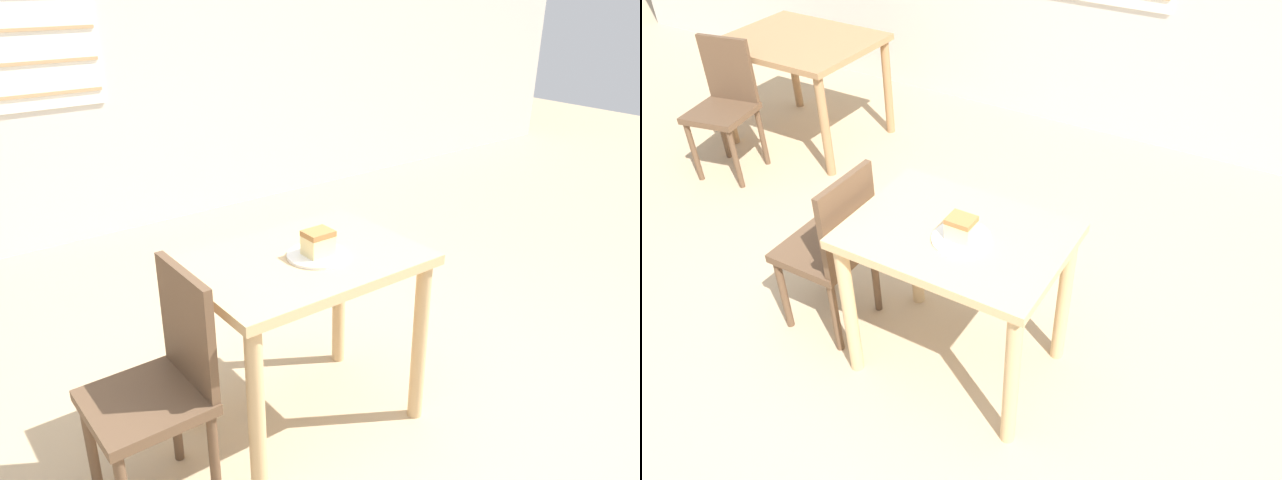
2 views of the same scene
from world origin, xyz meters
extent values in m
plane|color=tan|center=(0.00, 0.00, 0.00)|extent=(14.00, 14.00, 0.00)
cube|color=tan|center=(0.06, 0.54, 0.73)|extent=(0.86, 0.62, 0.04)
cylinder|color=tan|center=(-0.32, 0.28, 0.35)|extent=(0.06, 0.06, 0.71)
cylinder|color=tan|center=(0.45, 0.28, 0.35)|extent=(0.06, 0.06, 0.71)
cylinder|color=tan|center=(-0.32, 0.80, 0.35)|extent=(0.06, 0.06, 0.71)
cylinder|color=tan|center=(0.45, 0.80, 0.35)|extent=(0.06, 0.06, 0.71)
cube|color=#9E754C|center=(-1.94, 1.89, 0.71)|extent=(0.99, 0.79, 0.04)
cylinder|color=#9E754C|center=(-2.38, 1.54, 0.35)|extent=(0.06, 0.06, 0.69)
cylinder|color=#9E754C|center=(-1.49, 1.54, 0.35)|extent=(0.06, 0.06, 0.69)
cylinder|color=#9E754C|center=(-2.38, 2.24, 0.35)|extent=(0.06, 0.06, 0.69)
cylinder|color=#9E754C|center=(-1.49, 2.24, 0.35)|extent=(0.06, 0.06, 0.69)
cube|color=brown|center=(-0.61, 0.48, 0.43)|extent=(0.37, 0.37, 0.04)
cylinder|color=brown|center=(-0.77, 0.64, 0.20)|extent=(0.04, 0.04, 0.41)
cylinder|color=brown|center=(-0.77, 0.33, 0.20)|extent=(0.04, 0.04, 0.41)
cylinder|color=brown|center=(-0.46, 0.64, 0.20)|extent=(0.04, 0.04, 0.41)
cylinder|color=brown|center=(-0.46, 0.33, 0.20)|extent=(0.04, 0.04, 0.41)
cube|color=brown|center=(-0.44, 0.48, 0.65)|extent=(0.03, 0.35, 0.41)
cube|color=brown|center=(-2.08, 1.25, 0.43)|extent=(0.44, 0.44, 0.04)
cylinder|color=brown|center=(-2.20, 1.06, 0.20)|extent=(0.04, 0.04, 0.41)
cylinder|color=brown|center=(-1.90, 1.13, 0.20)|extent=(0.04, 0.04, 0.41)
cylinder|color=brown|center=(-2.26, 1.36, 0.20)|extent=(0.04, 0.04, 0.41)
cylinder|color=brown|center=(-1.96, 1.43, 0.20)|extent=(0.04, 0.04, 0.41)
cube|color=brown|center=(-2.11, 1.41, 0.65)|extent=(0.35, 0.10, 0.41)
cylinder|color=white|center=(0.10, 0.50, 0.75)|extent=(0.23, 0.23, 0.01)
cube|color=beige|center=(0.10, 0.50, 0.80)|extent=(0.10, 0.08, 0.07)
cube|color=#A3703D|center=(0.10, 0.50, 0.84)|extent=(0.11, 0.09, 0.02)
camera|label=1|loc=(-1.15, -1.18, 1.72)|focal=35.00mm
camera|label=2|loc=(1.04, -1.14, 2.21)|focal=35.00mm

